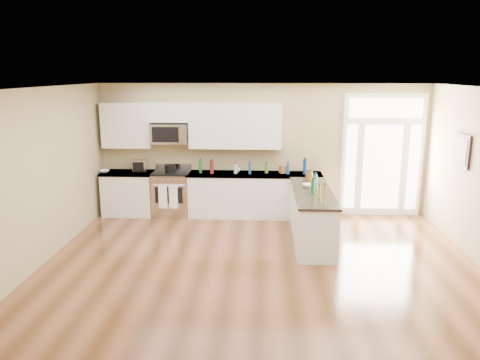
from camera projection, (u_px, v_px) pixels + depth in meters
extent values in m
plane|color=#502E16|center=(259.00, 295.00, 6.49)|extent=(8.00, 8.00, 0.00)
plane|color=tan|center=(262.00, 150.00, 10.06)|extent=(7.00, 0.00, 7.00)
plane|color=tan|center=(3.00, 195.00, 6.35)|extent=(0.00, 8.00, 8.00)
plane|color=white|center=(262.00, 91.00, 5.86)|extent=(8.00, 8.00, 0.00)
cube|color=white|center=(129.00, 194.00, 10.12)|extent=(1.06, 0.62, 0.90)
cube|color=black|center=(130.00, 212.00, 10.21)|extent=(1.02, 0.52, 0.10)
cube|color=black|center=(128.00, 173.00, 10.01)|extent=(1.10, 0.66, 0.04)
cube|color=white|center=(254.00, 196.00, 9.98)|extent=(2.81, 0.62, 0.90)
cube|color=black|center=(254.00, 214.00, 10.07)|extent=(2.77, 0.52, 0.10)
cube|color=black|center=(254.00, 174.00, 9.88)|extent=(2.85, 0.66, 0.04)
cube|color=white|center=(312.00, 217.00, 8.52)|extent=(0.65, 2.28, 0.90)
cube|color=black|center=(311.00, 238.00, 8.61)|extent=(0.61, 2.18, 0.10)
cube|color=black|center=(313.00, 192.00, 8.41)|extent=(0.69, 2.32, 0.04)
cube|color=white|center=(127.00, 125.00, 9.93)|extent=(1.04, 0.33, 0.95)
cube|color=white|center=(235.00, 126.00, 9.81)|extent=(1.94, 0.33, 0.95)
cube|color=white|center=(170.00, 112.00, 9.82)|extent=(0.82, 0.33, 0.40)
cube|color=silver|center=(170.00, 133.00, 9.89)|extent=(0.78, 0.40, 0.42)
cube|color=black|center=(165.00, 135.00, 9.69)|extent=(0.56, 0.01, 0.32)
cube|color=white|center=(382.00, 155.00, 9.92)|extent=(1.70, 0.08, 2.60)
cube|color=white|center=(382.00, 167.00, 9.93)|extent=(0.78, 0.02, 1.80)
cube|color=white|center=(350.00, 167.00, 9.96)|extent=(0.22, 0.02, 1.80)
cube|color=white|center=(413.00, 168.00, 9.90)|extent=(0.22, 0.02, 1.80)
cube|color=white|center=(386.00, 108.00, 9.65)|extent=(1.50, 0.02, 0.40)
cube|color=black|center=(462.00, 151.00, 8.07)|extent=(0.04, 0.58, 0.58)
cube|color=olive|center=(461.00, 151.00, 8.07)|extent=(0.01, 0.46, 0.46)
cube|color=silver|center=(172.00, 194.00, 10.07)|extent=(0.78, 0.64, 0.92)
cube|color=black|center=(171.00, 173.00, 9.96)|extent=(0.78, 0.60, 0.03)
cube|color=silver|center=(174.00, 166.00, 10.24)|extent=(0.78, 0.04, 0.14)
cube|color=black|center=(169.00, 195.00, 9.74)|extent=(0.58, 0.01, 0.34)
cylinder|color=silver|center=(168.00, 185.00, 9.66)|extent=(0.70, 0.02, 0.02)
cube|color=white|center=(163.00, 197.00, 9.72)|extent=(0.18, 0.02, 0.50)
cube|color=white|center=(173.00, 197.00, 9.70)|extent=(0.18, 0.02, 0.50)
cylinder|color=black|center=(170.00, 168.00, 9.94)|extent=(0.24, 0.24, 0.18)
cube|color=silver|center=(140.00, 165.00, 10.06)|extent=(0.32, 0.27, 0.25)
cube|color=brown|center=(284.00, 169.00, 9.91)|extent=(0.23, 0.20, 0.16)
imported|color=white|center=(105.00, 171.00, 9.96)|extent=(0.24, 0.24, 0.05)
imported|color=white|center=(308.00, 185.00, 8.69)|extent=(0.22, 0.22, 0.06)
imported|color=white|center=(238.00, 170.00, 10.00)|extent=(0.15, 0.15, 0.09)
cylinder|color=#19591E|center=(313.00, 187.00, 8.20)|extent=(0.07, 0.07, 0.25)
cylinder|color=navy|center=(288.00, 169.00, 9.77)|extent=(0.06, 0.06, 0.24)
cylinder|color=brown|center=(308.00, 176.00, 9.13)|extent=(0.08, 0.08, 0.20)
cylinder|color=olive|center=(319.00, 193.00, 7.86)|extent=(0.06, 0.06, 0.22)
cylinder|color=#26727F|center=(315.00, 182.00, 8.48)|extent=(0.08, 0.08, 0.27)
cylinder|color=#591919|center=(212.00, 167.00, 9.80)|extent=(0.08, 0.08, 0.28)
cylinder|color=#B2B2B7|center=(236.00, 169.00, 9.83)|extent=(0.07, 0.07, 0.21)
cylinder|color=navy|center=(305.00, 167.00, 9.75)|extent=(0.08, 0.08, 0.32)
cylinder|color=#3F7226|center=(267.00, 168.00, 9.88)|extent=(0.07, 0.07, 0.20)
cylinder|color=#19591E|center=(200.00, 166.00, 9.89)|extent=(0.07, 0.07, 0.28)
cylinder|color=navy|center=(250.00, 168.00, 9.78)|extent=(0.06, 0.06, 0.24)
cylinder|color=brown|center=(310.00, 178.00, 8.83)|extent=(0.08, 0.08, 0.26)
cylinder|color=olive|center=(324.00, 195.00, 7.55)|extent=(0.06, 0.06, 0.30)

